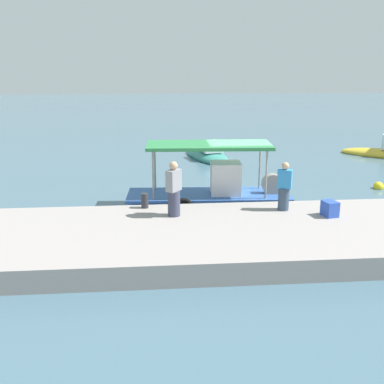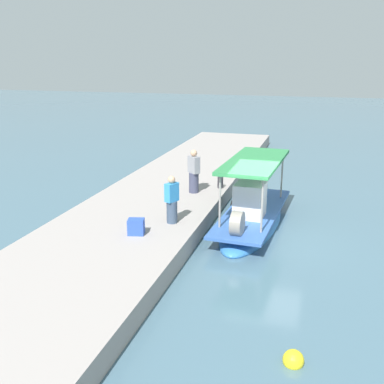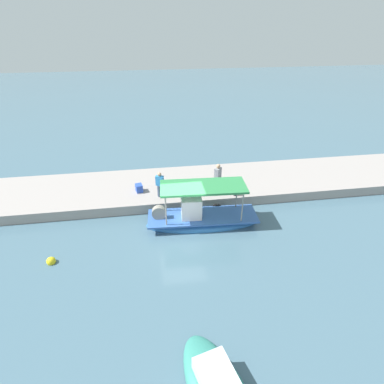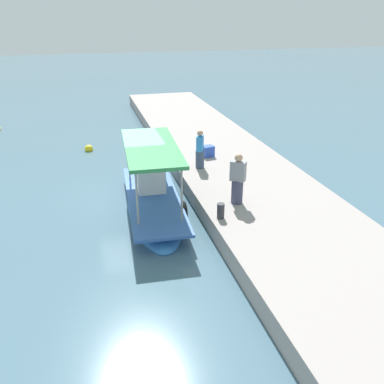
{
  "view_description": "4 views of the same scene",
  "coord_description": "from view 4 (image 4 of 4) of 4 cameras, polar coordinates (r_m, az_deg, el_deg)",
  "views": [
    {
      "loc": [
        -3.33,
        -17.55,
        5.5
      ],
      "look_at": [
        -2.0,
        -1.94,
        0.99
      ],
      "focal_mm": 43.39,
      "sensor_mm": 36.0,
      "label": 1
    },
    {
      "loc": [
        14.79,
        1.6,
        6.03
      ],
      "look_at": [
        -0.95,
        -2.97,
        1.18
      ],
      "focal_mm": 43.04,
      "sensor_mm": 36.0,
      "label": 2
    },
    {
      "loc": [
        1.41,
        13.11,
        10.27
      ],
      "look_at": [
        -0.92,
        -2.46,
        1.12
      ],
      "focal_mm": 28.22,
      "sensor_mm": 36.0,
      "label": 3
    },
    {
      "loc": [
        -14.8,
        1.39,
        6.77
      ],
      "look_at": [
        -1.76,
        -2.05,
        0.79
      ],
      "focal_mm": 38.58,
      "sensor_mm": 36.0,
      "label": 4
    }
  ],
  "objects": [
    {
      "name": "ground_plane",
      "position": [
        16.33,
        -8.58,
        -0.86
      ],
      "size": [
        120.0,
        120.0,
        0.0
      ],
      "primitive_type": "plane",
      "color": "#476677"
    },
    {
      "name": "dock_quay",
      "position": [
        17.24,
        6.91,
        1.76
      ],
      "size": [
        36.0,
        4.98,
        0.64
      ],
      "primitive_type": "cube",
      "color": "#9D938F",
      "rests_on": "ground_plane"
    },
    {
      "name": "main_fishing_boat",
      "position": [
        15.2,
        -5.41,
        -0.97
      ],
      "size": [
        6.5,
        2.19,
        2.83
      ],
      "color": "#3375BE",
      "rests_on": "ground_plane"
    },
    {
      "name": "fisherman_near_bollard",
      "position": [
        14.06,
        6.32,
        1.51
      ],
      "size": [
        0.56,
        0.57,
        1.78
      ],
      "color": "#3B3E57",
      "rests_on": "dock_quay"
    },
    {
      "name": "fisherman_by_crate",
      "position": [
        17.26,
        1.11,
        5.7
      ],
      "size": [
        0.52,
        0.48,
        1.63
      ],
      "color": "#38495F",
      "rests_on": "dock_quay"
    },
    {
      "name": "mooring_bollard",
      "position": [
        13.19,
        3.99,
        -2.62
      ],
      "size": [
        0.24,
        0.24,
        0.5
      ],
      "primitive_type": "cylinder",
      "color": "#2D2D33",
      "rests_on": "dock_quay"
    },
    {
      "name": "cargo_crate",
      "position": [
        18.81,
        2.21,
        5.66
      ],
      "size": [
        0.51,
        0.58,
        0.49
      ],
      "primitive_type": "cube",
      "rotation": [
        0.0,
        0.0,
        1.8
      ],
      "color": "blue",
      "rests_on": "dock_quay"
    },
    {
      "name": "marker_buoy",
      "position": [
        22.35,
        -14.07,
        5.79
      ],
      "size": [
        0.44,
        0.44,
        0.44
      ],
      "color": "yellow",
      "rests_on": "ground_plane"
    }
  ]
}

